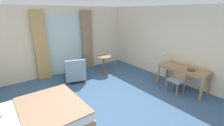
# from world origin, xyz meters

# --- Properties ---
(ground) EXTENTS (6.55, 6.98, 0.10)m
(ground) POSITION_xyz_m (0.00, 0.00, -0.05)
(ground) COLOR #38567A
(wall_back) EXTENTS (6.15, 0.12, 2.70)m
(wall_back) POSITION_xyz_m (0.00, 3.23, 1.35)
(wall_back) COLOR beige
(wall_back) RESTS_ON ground
(wall_right) EXTENTS (0.12, 6.58, 2.70)m
(wall_right) POSITION_xyz_m (3.02, 0.00, 1.35)
(wall_right) COLOR beige
(wall_right) RESTS_ON ground
(balcony_glass_door) EXTENTS (1.47, 0.02, 2.38)m
(balcony_glass_door) POSITION_xyz_m (0.11, 3.15, 1.19)
(balcony_glass_door) COLOR silver
(balcony_glass_door) RESTS_ON ground
(curtain_panel_left) EXTENTS (0.47, 0.10, 2.55)m
(curtain_panel_left) POSITION_xyz_m (-0.84, 3.05, 1.27)
(curtain_panel_left) COLOR tan
(curtain_panel_left) RESTS_ON ground
(curtain_panel_right) EXTENTS (0.49, 0.10, 2.55)m
(curtain_panel_right) POSITION_xyz_m (1.07, 3.05, 1.27)
(curtain_panel_right) COLOR #897056
(curtain_panel_right) RESTS_ON ground
(bed) EXTENTS (2.05, 1.75, 1.00)m
(bed) POSITION_xyz_m (-1.83, 0.25, 0.26)
(bed) COLOR #9E754C
(bed) RESTS_ON ground
(writing_desk) EXTENTS (0.65, 1.56, 0.75)m
(writing_desk) POSITION_xyz_m (2.59, -0.63, 0.66)
(writing_desk) COLOR #9E754C
(writing_desk) RESTS_ON ground
(desk_chair) EXTENTS (0.44, 0.46, 0.86)m
(desk_chair) POSITION_xyz_m (2.24, -0.67, 0.48)
(desk_chair) COLOR gray
(desk_chair) RESTS_ON ground
(desk_lamp) EXTENTS (0.28, 0.25, 0.42)m
(desk_lamp) POSITION_xyz_m (2.43, -0.02, 1.04)
(desk_lamp) COLOR tan
(desk_lamp) RESTS_ON writing_desk
(closed_book) EXTENTS (0.26, 0.29, 0.03)m
(closed_book) POSITION_xyz_m (2.50, -0.92, 0.77)
(closed_book) COLOR brown
(closed_book) RESTS_ON writing_desk
(armchair_by_window) EXTENTS (0.91, 0.95, 0.88)m
(armchair_by_window) POSITION_xyz_m (0.00, 2.09, 0.34)
(armchair_by_window) COLOR gray
(armchair_by_window) RESTS_ON ground
(round_cafe_table) EXTENTS (0.61, 0.61, 0.72)m
(round_cafe_table) POSITION_xyz_m (1.34, 2.17, 0.52)
(round_cafe_table) COLOR #9E754C
(round_cafe_table) RESTS_ON ground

